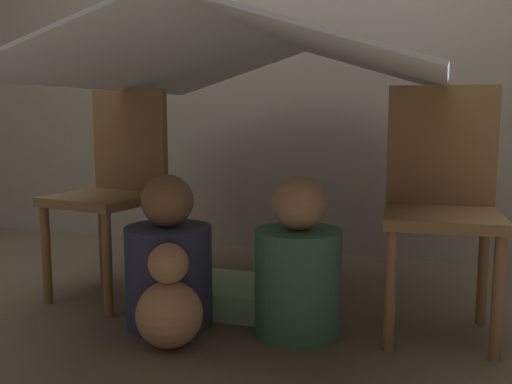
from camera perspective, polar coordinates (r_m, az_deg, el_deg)
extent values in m
plane|color=brown|center=(2.05, -1.47, -13.67)|extent=(8.80, 8.80, 0.00)
cube|color=gray|center=(3.11, 6.40, 17.04)|extent=(7.00, 0.05, 2.50)
cylinder|color=brown|center=(2.41, -20.23, -5.94)|extent=(0.04, 0.04, 0.39)
cylinder|color=brown|center=(2.19, -14.63, -7.08)|extent=(0.04, 0.04, 0.39)
cylinder|color=brown|center=(2.63, -15.07, -4.61)|extent=(0.04, 0.04, 0.39)
cylinder|color=brown|center=(2.43, -9.54, -5.48)|extent=(0.04, 0.04, 0.39)
cube|color=brown|center=(2.37, -15.05, -0.69)|extent=(0.43, 0.43, 0.04)
cube|color=brown|center=(2.48, -12.53, 5.07)|extent=(0.37, 0.09, 0.42)
cylinder|color=brown|center=(1.87, 13.24, -9.63)|extent=(0.04, 0.04, 0.39)
cylinder|color=brown|center=(1.90, 23.03, -9.82)|extent=(0.04, 0.04, 0.39)
cylinder|color=brown|center=(2.18, 13.37, -7.14)|extent=(0.04, 0.04, 0.39)
cylinder|color=brown|center=(2.20, 21.74, -7.35)|extent=(0.04, 0.04, 0.39)
cube|color=brown|center=(1.98, 18.11, -2.46)|extent=(0.40, 0.40, 0.04)
cube|color=brown|center=(2.13, 18.05, 4.44)|extent=(0.38, 0.06, 0.42)
cube|color=silver|center=(2.19, -8.29, 12.96)|extent=(0.65, 1.50, 0.21)
cube|color=silver|center=(1.99, 9.16, 13.46)|extent=(0.65, 1.50, 0.21)
cube|color=silver|center=(2.08, 0.00, 16.07)|extent=(0.04, 1.50, 0.01)
cylinder|color=#2D3351|center=(2.08, -8.70, -8.27)|extent=(0.31, 0.31, 0.36)
sphere|color=brown|center=(2.02, -8.85, -0.86)|extent=(0.18, 0.18, 0.18)
cylinder|color=#38664C|center=(1.98, 4.22, -8.93)|extent=(0.30, 0.30, 0.36)
sphere|color=#9E7556|center=(1.92, 4.30, -1.09)|extent=(0.18, 0.18, 0.18)
cube|color=#7FB27F|center=(2.28, -3.76, -10.08)|extent=(0.43, 0.34, 0.10)
sphere|color=tan|center=(1.90, -8.65, -12.00)|extent=(0.22, 0.22, 0.22)
sphere|color=tan|center=(1.85, -8.76, -7.08)|extent=(0.13, 0.13, 0.13)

